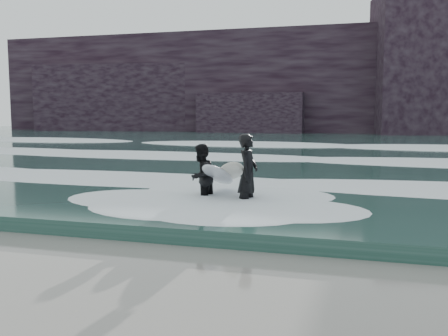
{
  "coord_description": "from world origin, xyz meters",
  "views": [
    {
      "loc": [
        2.7,
        -4.73,
        2.28
      ],
      "look_at": [
        -0.42,
        6.07,
        1.0
      ],
      "focal_mm": 40.0,
      "sensor_mm": 36.0,
      "label": 1
    }
  ],
  "objects": [
    {
      "name": "surfer_left",
      "position": [
        0.07,
        6.01,
        0.9
      ],
      "size": [
        1.22,
        2.11,
        1.79
      ],
      "color": "black",
      "rests_on": "ground"
    },
    {
      "name": "sea",
      "position": [
        0.0,
        29.0,
        0.15
      ],
      "size": [
        90.0,
        52.0,
        0.3
      ],
      "primitive_type": "cube",
      "color": "#22463D",
      "rests_on": "ground"
    },
    {
      "name": "foam_mid",
      "position": [
        0.0,
        16.0,
        0.42
      ],
      "size": [
        60.0,
        4.0,
        0.24
      ],
      "primitive_type": "ellipsoid",
      "color": "white",
      "rests_on": "sea"
    },
    {
      "name": "headland",
      "position": [
        0.0,
        46.0,
        5.0
      ],
      "size": [
        70.0,
        9.0,
        10.0
      ],
      "primitive_type": "cube",
      "color": "black",
      "rests_on": "ground"
    },
    {
      "name": "foam_near",
      "position": [
        0.0,
        9.0,
        0.4
      ],
      "size": [
        60.0,
        3.2,
        0.2
      ],
      "primitive_type": "ellipsoid",
      "color": "white",
      "rests_on": "sea"
    },
    {
      "name": "surfer_right",
      "position": [
        -0.93,
        6.13,
        0.78
      ],
      "size": [
        1.13,
        2.09,
        1.53
      ],
      "color": "black",
      "rests_on": "ground"
    },
    {
      "name": "ground",
      "position": [
        0.0,
        0.0,
        0.0
      ],
      "size": [
        120.0,
        120.0,
        0.0
      ],
      "primitive_type": "plane",
      "color": "#7C5B4F",
      "rests_on": "ground"
    },
    {
      "name": "foam_far",
      "position": [
        0.0,
        25.0,
        0.45
      ],
      "size": [
        60.0,
        4.8,
        0.3
      ],
      "primitive_type": "ellipsoid",
      "color": "white",
      "rests_on": "sea"
    }
  ]
}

